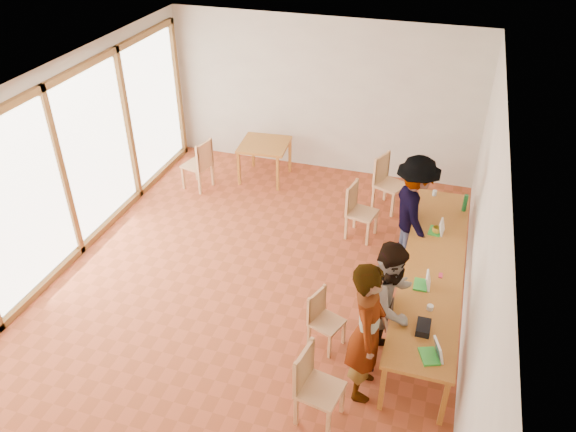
# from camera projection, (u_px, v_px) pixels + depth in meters

# --- Properties ---
(ground) EXTENTS (8.00, 8.00, 0.00)m
(ground) POSITION_uv_depth(u_px,v_px,m) (253.00, 287.00, 8.32)
(ground) COLOR #AB4A29
(ground) RESTS_ON ground
(wall_back) EXTENTS (6.00, 0.10, 3.00)m
(wall_back) POSITION_uv_depth(u_px,v_px,m) (323.00, 97.00, 10.70)
(wall_back) COLOR beige
(wall_back) RESTS_ON ground
(wall_right) EXTENTS (0.10, 8.00, 3.00)m
(wall_right) POSITION_uv_depth(u_px,v_px,m) (482.00, 240.00, 6.75)
(wall_right) COLOR beige
(wall_right) RESTS_ON ground
(window_wall) EXTENTS (0.10, 8.00, 3.00)m
(window_wall) POSITION_uv_depth(u_px,v_px,m) (60.00, 170.00, 8.24)
(window_wall) COLOR white
(window_wall) RESTS_ON ground
(ceiling) EXTENTS (6.00, 8.00, 0.04)m
(ceiling) POSITION_uv_depth(u_px,v_px,m) (244.00, 92.00, 6.67)
(ceiling) COLOR white
(ceiling) RESTS_ON wall_back
(communal_table) EXTENTS (0.80, 4.00, 0.75)m
(communal_table) POSITION_uv_depth(u_px,v_px,m) (433.00, 267.00, 7.60)
(communal_table) COLOR #C67C2C
(communal_table) RESTS_ON ground
(side_table) EXTENTS (0.90, 0.90, 0.75)m
(side_table) POSITION_uv_depth(u_px,v_px,m) (265.00, 147.00, 10.74)
(side_table) COLOR #C67C2C
(side_table) RESTS_ON ground
(chair_near) EXTENTS (0.53, 0.53, 0.52)m
(chair_near) POSITION_uv_depth(u_px,v_px,m) (312.00, 378.00, 6.12)
(chair_near) COLOR tan
(chair_near) RESTS_ON ground
(chair_mid) EXTENTS (0.49, 0.49, 0.43)m
(chair_mid) POSITION_uv_depth(u_px,v_px,m) (322.00, 313.00, 7.13)
(chair_mid) COLOR tan
(chair_mid) RESTS_ON ground
(chair_far) EXTENTS (0.52, 0.52, 0.50)m
(chair_far) POSITION_uv_depth(u_px,v_px,m) (357.00, 205.00, 9.16)
(chair_far) COLOR tan
(chair_far) RESTS_ON ground
(chair_empty) EXTENTS (0.61, 0.61, 0.53)m
(chair_empty) POSITION_uv_depth(u_px,v_px,m) (386.00, 176.00, 9.89)
(chair_empty) COLOR tan
(chair_empty) RESTS_ON ground
(chair_spare) EXTENTS (0.55, 0.55, 0.53)m
(chair_spare) POSITION_uv_depth(u_px,v_px,m) (201.00, 160.00, 10.44)
(chair_spare) COLOR tan
(chair_spare) RESTS_ON ground
(person_near) EXTENTS (0.50, 0.71, 1.85)m
(person_near) POSITION_uv_depth(u_px,v_px,m) (367.00, 332.00, 6.27)
(person_near) COLOR gray
(person_near) RESTS_ON ground
(person_mid) EXTENTS (0.92, 1.02, 1.71)m
(person_mid) POSITION_uv_depth(u_px,v_px,m) (390.00, 303.00, 6.77)
(person_mid) COLOR gray
(person_mid) RESTS_ON ground
(person_far) EXTENTS (1.04, 1.31, 1.77)m
(person_far) POSITION_uv_depth(u_px,v_px,m) (414.00, 210.00, 8.45)
(person_far) COLOR gray
(person_far) RESTS_ON ground
(laptop_near) EXTENTS (0.30, 0.31, 0.22)m
(laptop_near) POSITION_uv_depth(u_px,v_px,m) (434.00, 353.00, 6.15)
(laptop_near) COLOR green
(laptop_near) RESTS_ON communal_table
(laptop_mid) EXTENTS (0.21, 0.25, 0.20)m
(laptop_mid) POSITION_uv_depth(u_px,v_px,m) (424.00, 283.00, 7.16)
(laptop_mid) COLOR green
(laptop_mid) RESTS_ON communal_table
(laptop_far) EXTENTS (0.23, 0.26, 0.20)m
(laptop_far) POSITION_uv_depth(u_px,v_px,m) (438.00, 229.00, 8.18)
(laptop_far) COLOR green
(laptop_far) RESTS_ON communal_table
(yellow_mug) EXTENTS (0.16, 0.16, 0.10)m
(yellow_mug) POSITION_uv_depth(u_px,v_px,m) (437.00, 230.00, 8.16)
(yellow_mug) COLOR gold
(yellow_mug) RESTS_ON communal_table
(green_bottle) EXTENTS (0.07, 0.07, 0.28)m
(green_bottle) POSITION_uv_depth(u_px,v_px,m) (465.00, 203.00, 8.62)
(green_bottle) COLOR #1A672D
(green_bottle) RESTS_ON communal_table
(clear_glass) EXTENTS (0.07, 0.07, 0.09)m
(clear_glass) POSITION_uv_depth(u_px,v_px,m) (435.00, 193.00, 9.06)
(clear_glass) COLOR silver
(clear_glass) RESTS_ON communal_table
(condiment_cup) EXTENTS (0.08, 0.08, 0.06)m
(condiment_cup) POSITION_uv_depth(u_px,v_px,m) (430.00, 308.00, 6.81)
(condiment_cup) COLOR white
(condiment_cup) RESTS_ON communal_table
(pink_phone) EXTENTS (0.05, 0.10, 0.01)m
(pink_phone) POSITION_uv_depth(u_px,v_px,m) (441.00, 275.00, 7.36)
(pink_phone) COLOR #CC2D50
(pink_phone) RESTS_ON communal_table
(black_pouch) EXTENTS (0.16, 0.26, 0.09)m
(black_pouch) POSITION_uv_depth(u_px,v_px,m) (423.00, 327.00, 6.50)
(black_pouch) COLOR black
(black_pouch) RESTS_ON communal_table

